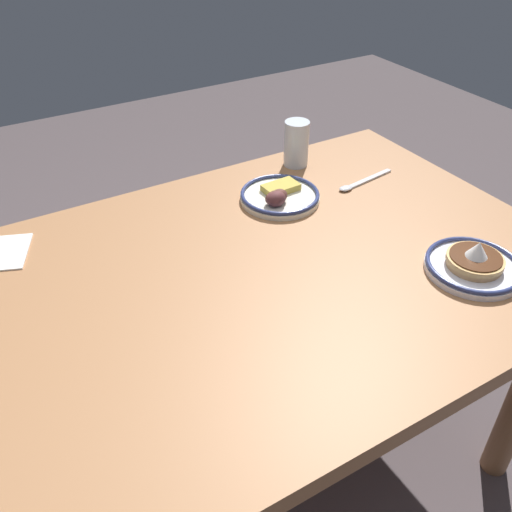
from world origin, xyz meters
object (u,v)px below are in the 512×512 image
at_px(plate_center_pancakes, 474,264).
at_px(drinking_glass, 296,146).
at_px(tea_spoon, 359,183).
at_px(plate_near_main, 279,196).

distance_m(plate_center_pancakes, drinking_glass, 0.63).
bearing_deg(tea_spoon, drinking_glass, -66.41).
distance_m(drinking_glass, tea_spoon, 0.22).
xyz_separation_m(plate_center_pancakes, drinking_glass, (0.05, -0.63, 0.04)).
height_order(plate_near_main, tea_spoon, plate_near_main).
relative_size(plate_near_main, tea_spoon, 1.06).
relative_size(plate_near_main, plate_center_pancakes, 1.01).
relative_size(drinking_glass, tea_spoon, 0.67).
distance_m(plate_near_main, drinking_glass, 0.22).
xyz_separation_m(plate_near_main, plate_center_pancakes, (-0.21, 0.47, 0.00)).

